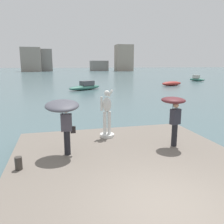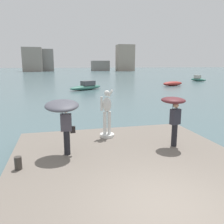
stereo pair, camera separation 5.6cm
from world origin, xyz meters
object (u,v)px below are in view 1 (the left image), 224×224
object	(u,v)px
boat_far	(172,84)
onlooker_left	(63,111)
onlooker_right	(174,108)
mooring_bollard	(19,163)
statue_white_figure	(107,116)
boat_near	(197,79)
boat_mid	(85,87)

from	to	relation	value
boat_far	onlooker_left	bearing A→B (deg)	-124.64
onlooker_right	boat_far	bearing A→B (deg)	61.77
onlooker_left	mooring_bollard	world-z (taller)	onlooker_left
statue_white_figure	onlooker_left	bearing A→B (deg)	-139.22
boat_far	boat_near	bearing A→B (deg)	38.76
statue_white_figure	boat_near	bearing A→B (deg)	51.18
mooring_bollard	boat_far	size ratio (longest dim) A/B	0.10
mooring_bollard	statue_white_figure	bearing A→B (deg)	37.23
onlooker_left	onlooker_right	world-z (taller)	onlooker_left
boat_near	boat_mid	world-z (taller)	boat_near
onlooker_left	boat_far	world-z (taller)	onlooker_left
statue_white_figure	boat_far	distance (m)	30.76
statue_white_figure	mooring_bollard	world-z (taller)	statue_white_figure
onlooker_right	onlooker_left	bearing A→B (deg)	178.16
boat_mid	boat_far	bearing A→B (deg)	10.44
mooring_bollard	boat_mid	xyz separation A→B (m)	(5.36, 25.44, -0.15)
onlooker_left	onlooker_right	size ratio (longest dim) A/B	1.02
boat_near	boat_far	size ratio (longest dim) A/B	0.85
boat_mid	boat_far	world-z (taller)	boat_mid
onlooker_right	mooring_bollard	world-z (taller)	onlooker_right
onlooker_right	boat_mid	xyz separation A→B (m)	(-0.20, 24.68, -1.45)
boat_near	boat_far	xyz separation A→B (m)	(-10.41, -8.36, -0.10)
boat_mid	mooring_bollard	bearing A→B (deg)	-101.91
statue_white_figure	boat_near	world-z (taller)	statue_white_figure
onlooker_left	boat_far	bearing A→B (deg)	55.36
onlooker_right	boat_far	size ratio (longest dim) A/B	0.47
mooring_bollard	boat_near	distance (m)	47.73
onlooker_right	boat_near	bearing A→B (deg)	54.92
mooring_bollard	boat_far	distance (m)	34.73
onlooker_left	boat_mid	distance (m)	24.91
boat_near	boat_mid	xyz separation A→B (m)	(-25.34, -11.11, -0.02)
statue_white_figure	mooring_bollard	bearing A→B (deg)	-142.77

